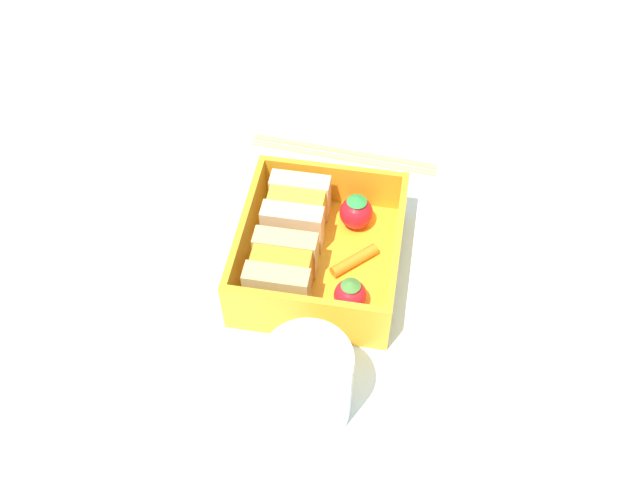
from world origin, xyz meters
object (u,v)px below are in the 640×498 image
Objects in this scene: sandwich_left at (282,271)px; strawberry_far_left at (350,294)px; strawberry_left at (356,212)px; chopstick_pair at (340,152)px; carrot_stick_far_left at (354,261)px; drinking_glass at (308,384)px; sandwich_center_left at (297,211)px.

sandwich_left is 6.23cm from strawberry_far_left.
strawberry_left is at bearing 4.69° from strawberry_far_left.
sandwich_left is 18.63cm from chopstick_pair.
strawberry_far_left is 4.48cm from carrot_stick_far_left.
carrot_stick_far_left is 14.18cm from drinking_glass.
sandwich_center_left reaches higher than strawberry_far_left.
carrot_stick_far_left is at bearing 2.85° from strawberry_far_left.
carrot_stick_far_left reaches higher than chopstick_pair.
sandwich_center_left is 1.67× the size of strawberry_far_left.
drinking_glass is (-18.68, 1.18, 1.14)cm from strawberry_left.
strawberry_far_left is at bearing -177.15° from carrot_stick_far_left.
sandwich_left is 1.54× the size of strawberry_left.
strawberry_left is at bearing -76.33° from sandwich_center_left.
drinking_glass reaches higher than strawberry_far_left.
carrot_stick_far_left is (3.37, -5.90, -1.71)cm from sandwich_left.
carrot_stick_far_left is at bearing -120.60° from sandwich_center_left.
sandwich_center_left is at bearing 103.67° from strawberry_left.
sandwich_center_left is 9.97cm from strawberry_far_left.
strawberry_far_left is 0.17× the size of chopstick_pair.
strawberry_far_left is (-7.85, -6.12, -0.69)cm from sandwich_center_left.
carrot_stick_far_left is at bearing -166.74° from chopstick_pair.
drinking_glass is (-10.51, -4.19, 0.59)cm from sandwich_left.
carrot_stick_far_left is at bearing -173.64° from strawberry_left.
sandwich_left is 1.67× the size of strawberry_far_left.
strawberry_left is 0.46× the size of drinking_glass.
sandwich_center_left is 17.88cm from drinking_glass.
sandwich_center_left is at bearing 37.95° from strawberry_far_left.
sandwich_center_left reaches higher than carrot_stick_far_left.
strawberry_far_left is 19.70cm from chopstick_pair.
strawberry_left reaches higher than strawberry_far_left.
sandwich_left reaches higher than chopstick_pair.
strawberry_far_left is at bearing -142.05° from sandwich_center_left.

